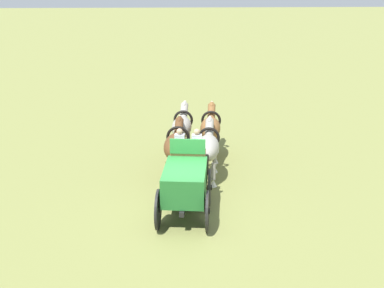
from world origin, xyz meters
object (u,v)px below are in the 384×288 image
(draft_horse_rear_off, at_px, (208,148))
(draft_horse_lead_near, at_px, (182,128))
(show_wagon, at_px, (185,181))
(draft_horse_rear_near, at_px, (176,147))
(draft_horse_lead_off, at_px, (210,128))

(draft_horse_rear_off, distance_m, draft_horse_lead_near, 2.91)
(show_wagon, xyz_separation_m, draft_horse_rear_near, (3.43, 0.24, 0.10))
(draft_horse_lead_near, relative_size, draft_horse_lead_off, 0.95)
(draft_horse_rear_near, height_order, draft_horse_lead_off, draft_horse_lead_off)
(show_wagon, relative_size, draft_horse_lead_near, 1.86)
(show_wagon, distance_m, draft_horse_lead_off, 6.03)
(draft_horse_lead_near, height_order, draft_horse_lead_off, draft_horse_lead_near)
(show_wagon, height_order, draft_horse_rear_off, show_wagon)
(draft_horse_rear_off, bearing_deg, draft_horse_lead_near, 19.71)
(draft_horse_rear_near, bearing_deg, draft_horse_lead_near, -6.83)
(draft_horse_rear_near, xyz_separation_m, draft_horse_rear_off, (-0.14, -1.29, -0.02))
(draft_horse_lead_near, xyz_separation_m, draft_horse_lead_off, (-0.16, -1.29, -0.02))
(draft_horse_lead_off, bearing_deg, show_wagon, 166.97)
(show_wagon, height_order, draft_horse_lead_near, show_wagon)
(draft_horse_rear_near, relative_size, draft_horse_lead_near, 1.01)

